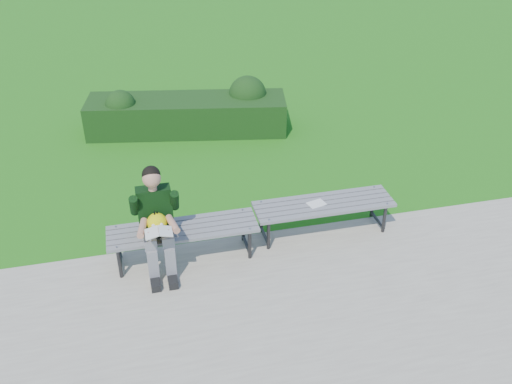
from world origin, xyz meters
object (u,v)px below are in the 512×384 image
(bench_right, at_px, (324,206))
(paper_sheet, at_px, (317,204))
(bench_left, at_px, (183,232))
(hedge, at_px, (191,112))
(seated_boy, at_px, (156,219))

(bench_right, xyz_separation_m, paper_sheet, (-0.10, -0.00, 0.06))
(bench_left, xyz_separation_m, bench_right, (1.83, 0.13, 0.00))
(bench_left, bearing_deg, paper_sheet, 4.28)
(paper_sheet, bearing_deg, hedge, 107.88)
(paper_sheet, bearing_deg, bench_right, 0.00)
(bench_right, bearing_deg, bench_left, -175.95)
(hedge, distance_m, seated_boy, 3.85)
(bench_left, relative_size, seated_boy, 1.37)
(hedge, xyz_separation_m, bench_left, (-0.60, -3.63, 0.06))
(seated_boy, bearing_deg, bench_right, 5.97)
(bench_right, relative_size, seated_boy, 1.37)
(hedge, height_order, paper_sheet, hedge)
(hedge, height_order, bench_left, hedge)
(hedge, distance_m, bench_right, 3.71)
(hedge, relative_size, bench_right, 1.96)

